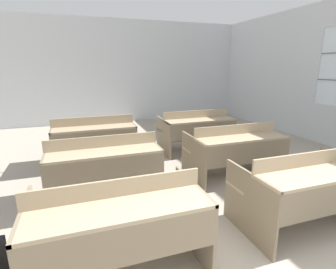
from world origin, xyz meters
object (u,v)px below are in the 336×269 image
Objects in this scene: bench_second_left at (104,164)px; bench_third_right at (196,129)px; bench_second_right at (235,148)px; bench_front_left at (119,222)px; bench_front_right at (306,186)px; bench_third_left at (94,137)px.

bench_third_right is (1.90, 1.34, 0.00)m from bench_second_left.
bench_second_left and bench_third_right have the same top height.
bench_second_right is at bearing 0.13° from bench_second_left.
bench_front_right is (1.91, 0.01, 0.00)m from bench_front_left.
bench_second_left is 1.00× the size of bench_third_right.
bench_third_left is at bearing -179.66° from bench_third_right.
bench_front_right is at bearing -91.00° from bench_second_right.
bench_third_left is at bearing 125.67° from bench_front_right.
bench_front_right is at bearing 0.24° from bench_front_left.
bench_second_right is (1.93, 1.33, 0.00)m from bench_front_left.
bench_front_left and bench_third_right have the same top height.
bench_third_right is at bearing 54.15° from bench_front_left.
bench_third_left is 1.00× the size of bench_third_right.
bench_front_left is at bearing -91.17° from bench_second_left.
bench_front_left is 1.33m from bench_second_left.
bench_front_right is 2.66m from bench_third_right.
bench_front_left is 2.35m from bench_second_right.
bench_second_left is (0.03, 1.33, 0.00)m from bench_front_left.
bench_front_right is 1.00× the size of bench_second_right.
bench_third_right is (0.02, 2.66, 0.00)m from bench_front_right.
bench_second_left and bench_third_left have the same top height.
bench_second_right and bench_third_left have the same top height.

